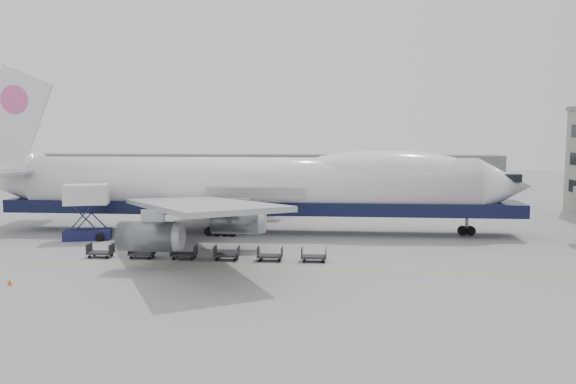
{
  "coord_description": "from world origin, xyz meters",
  "views": [
    {
      "loc": [
        10.04,
        -53.06,
        11.69
      ],
      "look_at": [
        4.93,
        6.0,
        5.46
      ],
      "focal_mm": 35.0,
      "sensor_mm": 36.0,
      "label": 1
    }
  ],
  "objects": [
    {
      "name": "dolly_1",
      "position": [
        -8.07,
        -2.74,
        0.53
      ],
      "size": [
        2.3,
        1.35,
        1.3
      ],
      "color": "#2D2D30",
      "rests_on": "ground"
    },
    {
      "name": "airliner",
      "position": [
        0.64,
        12.0,
        5.62
      ],
      "size": [
        67.0,
        55.3,
        19.98
      ],
      "color": "white",
      "rests_on": "ground"
    },
    {
      "name": "dolly_4",
      "position": [
        4.02,
        -2.74,
        0.53
      ],
      "size": [
        2.3,
        1.35,
        1.3
      ],
      "color": "#2D2D30",
      "rests_on": "ground"
    },
    {
      "name": "dolly_3",
      "position": [
        -0.01,
        -2.74,
        0.53
      ],
      "size": [
        2.3,
        1.35,
        1.3
      ],
      "color": "#2D2D30",
      "rests_on": "ground"
    },
    {
      "name": "traffic_cone",
      "position": [
        -15.04,
        -12.78,
        0.25
      ],
      "size": [
        0.35,
        0.35,
        0.52
      ],
      "rotation": [
        0.0,
        0.0,
        -0.27
      ],
      "color": "#F34B0C",
      "rests_on": "ground"
    },
    {
      "name": "dolly_5",
      "position": [
        8.06,
        -2.74,
        0.53
      ],
      "size": [
        2.3,
        1.35,
        1.3
      ],
      "color": "#2D2D30",
      "rests_on": "ground"
    },
    {
      "name": "apron_line",
      "position": [
        0.0,
        -6.0,
        0.01
      ],
      "size": [
        60.0,
        0.15,
        0.01
      ],
      "primitive_type": "cube",
      "color": "gold",
      "rests_on": "ground"
    },
    {
      "name": "ground",
      "position": [
        0.0,
        0.0,
        0.0
      ],
      "size": [
        260.0,
        260.0,
        0.0
      ],
      "primitive_type": "plane",
      "color": "gray",
      "rests_on": "ground"
    },
    {
      "name": "dolly_0",
      "position": [
        -12.1,
        -2.74,
        0.53
      ],
      "size": [
        2.3,
        1.35,
        1.3
      ],
      "color": "#2D2D30",
      "rests_on": "ground"
    },
    {
      "name": "catering_truck",
      "position": [
        -17.27,
        5.89,
        3.44
      ],
      "size": [
        5.42,
        4.33,
        6.09
      ],
      "rotation": [
        0.0,
        0.0,
        0.27
      ],
      "color": "#181B4A",
      "rests_on": "ground"
    },
    {
      "name": "dolly_2",
      "position": [
        -4.04,
        -2.74,
        0.53
      ],
      "size": [
        2.3,
        1.35,
        1.3
      ],
      "color": "#2D2D30",
      "rests_on": "ground"
    },
    {
      "name": "hangar",
      "position": [
        -10.0,
        70.0,
        3.5
      ],
      "size": [
        110.0,
        8.0,
        7.0
      ],
      "primitive_type": "cube",
      "color": "slate",
      "rests_on": "ground"
    }
  ]
}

